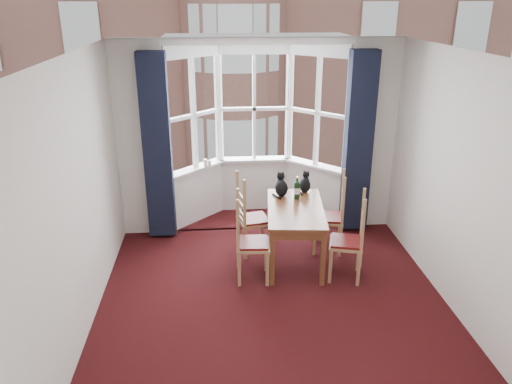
{
  "coord_description": "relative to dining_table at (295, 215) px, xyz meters",
  "views": [
    {
      "loc": [
        -0.6,
        -4.67,
        3.3
      ],
      "look_at": [
        -0.13,
        1.05,
        1.05
      ],
      "focal_mm": 35.0,
      "sensor_mm": 36.0,
      "label": 1
    }
  ],
  "objects": [
    {
      "name": "floor",
      "position": [
        -0.39,
        -1.18,
        -0.67
      ],
      "size": [
        4.5,
        4.5,
        0.0
      ],
      "primitive_type": "plane",
      "color": "black",
      "rests_on": "ground"
    },
    {
      "name": "tenement_building",
      "position": [
        -0.39,
        12.83,
        0.93
      ],
      "size": [
        18.4,
        7.8,
        15.2
      ],
      "color": "#935C4C",
      "rests_on": "street"
    },
    {
      "name": "wall_left",
      "position": [
        -2.39,
        -1.18,
        0.73
      ],
      "size": [
        0.0,
        4.5,
        4.5
      ],
      "primitive_type": "plane",
      "rotation": [
        1.57,
        0.0,
        1.57
      ],
      "color": "silver",
      "rests_on": "floor"
    },
    {
      "name": "cat_left",
      "position": [
        -0.13,
        0.43,
        0.23
      ],
      "size": [
        0.18,
        0.25,
        0.33
      ],
      "color": "black",
      "rests_on": "dining_table"
    },
    {
      "name": "chair_right_far",
      "position": [
        0.59,
        0.25,
        -0.19
      ],
      "size": [
        0.48,
        0.5,
        0.92
      ],
      "color": "#A47D4F",
      "rests_on": "floor"
    },
    {
      "name": "bay_window",
      "position": [
        -0.39,
        1.57,
        0.73
      ],
      "size": [
        2.76,
        0.94,
        2.8
      ],
      "color": "white",
      "rests_on": "floor"
    },
    {
      "name": "wall_right",
      "position": [
        1.61,
        -1.18,
        0.73
      ],
      "size": [
        0.0,
        4.5,
        4.5
      ],
      "primitive_type": "plane",
      "rotation": [
        1.57,
        0.0,
        -1.57
      ],
      "color": "silver",
      "rests_on": "floor"
    },
    {
      "name": "cat_right",
      "position": [
        0.21,
        0.55,
        0.22
      ],
      "size": [
        0.22,
        0.25,
        0.3
      ],
      "color": "black",
      "rests_on": "dining_table"
    },
    {
      "name": "candle_short",
      "position": [
        -1.11,
        1.45,
        0.26
      ],
      "size": [
        0.06,
        0.06,
        0.1
      ],
      "primitive_type": "cylinder",
      "color": "white",
      "rests_on": "bay_window"
    },
    {
      "name": "candle_tall",
      "position": [
        -1.17,
        1.42,
        0.27
      ],
      "size": [
        0.06,
        0.06,
        0.13
      ],
      "primitive_type": "cylinder",
      "color": "white",
      "rests_on": "bay_window"
    },
    {
      "name": "chair_left_far",
      "position": [
        -0.61,
        0.28,
        -0.19
      ],
      "size": [
        0.48,
        0.5,
        0.92
      ],
      "color": "#A47D4F",
      "rests_on": "floor"
    },
    {
      "name": "wall_back_pier_right",
      "position": [
        1.26,
        1.07,
        0.73
      ],
      "size": [
        0.7,
        0.12,
        2.8
      ],
      "primitive_type": "cube",
      "color": "silver",
      "rests_on": "floor"
    },
    {
      "name": "dining_table",
      "position": [
        0.0,
        0.0,
        0.0
      ],
      "size": [
        0.84,
        1.39,
        0.77
      ],
      "color": "brown",
      "rests_on": "floor"
    },
    {
      "name": "street",
      "position": [
        -0.39,
        31.07,
        -6.67
      ],
      "size": [
        80.0,
        80.0,
        0.0
      ],
      "primitive_type": "plane",
      "color": "#333335",
      "rests_on": "ground"
    },
    {
      "name": "chair_left_near",
      "position": [
        -0.67,
        -0.41,
        -0.19
      ],
      "size": [
        0.42,
        0.44,
        0.92
      ],
      "color": "#A47D4F",
      "rests_on": "floor"
    },
    {
      "name": "wall_near",
      "position": [
        -0.39,
        -3.43,
        0.73
      ],
      "size": [
        4.0,
        0.0,
        4.0
      ],
      "primitive_type": "plane",
      "rotation": [
        -1.57,
        0.0,
        0.0
      ],
      "color": "silver",
      "rests_on": "floor"
    },
    {
      "name": "wine_bottle",
      "position": [
        0.06,
        0.3,
        0.24
      ],
      "size": [
        0.08,
        0.08,
        0.31
      ],
      "color": "black",
      "rests_on": "dining_table"
    },
    {
      "name": "curtain_right",
      "position": [
        1.03,
        0.89,
        0.68
      ],
      "size": [
        0.38,
        0.22,
        2.6
      ],
      "primitive_type": "cube",
      "color": "black",
      "rests_on": "floor"
    },
    {
      "name": "chair_right_near",
      "position": [
        0.65,
        -0.49,
        -0.19
      ],
      "size": [
        0.5,
        0.51,
        0.92
      ],
      "color": "#A47D4F",
      "rests_on": "floor"
    },
    {
      "name": "curtain_left",
      "position": [
        -1.81,
        0.89,
        0.68
      ],
      "size": [
        0.38,
        0.22,
        2.6
      ],
      "primitive_type": "cube",
      "color": "black",
      "rests_on": "floor"
    },
    {
      "name": "ceiling",
      "position": [
        -0.39,
        -1.18,
        2.13
      ],
      "size": [
        4.5,
        4.5,
        0.0
      ],
      "primitive_type": "plane",
      "rotation": [
        3.14,
        0.0,
        0.0
      ],
      "color": "white",
      "rests_on": "floor"
    },
    {
      "name": "wall_back_pier_left",
      "position": [
        -2.04,
        1.07,
        0.73
      ],
      "size": [
        0.7,
        0.12,
        2.8
      ],
      "primitive_type": "cube",
      "color": "silver",
      "rests_on": "floor"
    }
  ]
}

